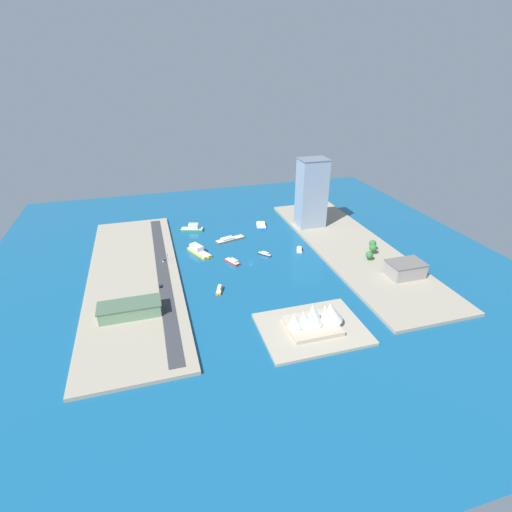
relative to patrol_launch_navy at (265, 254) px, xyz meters
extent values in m
plane|color=#145684|center=(15.75, 9.89, -1.19)|extent=(440.00, 440.00, 0.00)
cube|color=#9E937F|center=(-81.00, 9.89, 0.05)|extent=(70.00, 240.00, 2.48)
cube|color=#9E937F|center=(112.51, 9.89, 0.05)|extent=(70.00, 240.00, 2.48)
cube|color=#A89E89|center=(2.57, 110.53, -0.19)|extent=(66.74, 50.82, 2.00)
cube|color=#38383D|center=(89.72, 9.89, 1.37)|extent=(9.55, 228.00, 0.15)
cube|color=#1E284C|center=(0.10, -0.12, -0.58)|extent=(10.85, 12.22, 1.22)
cone|color=#1E284C|center=(4.52, -5.48, -0.58)|extent=(1.55, 1.55, 1.10)
cube|color=white|center=(-0.35, 0.43, 0.94)|extent=(6.32, 6.88, 1.82)
cube|color=beige|center=(0.10, -0.12, 0.08)|extent=(10.42, 11.73, 0.10)
cube|color=#2D8C4C|center=(54.75, -73.75, -0.10)|extent=(23.86, 14.59, 2.19)
cone|color=#2D8C4C|center=(66.04, -76.96, -0.10)|extent=(2.43, 2.43, 1.97)
cube|color=white|center=(53.22, -73.31, 3.53)|extent=(10.98, 9.06, 5.08)
cube|color=beige|center=(54.75, -73.75, 1.04)|extent=(22.91, 14.00, 0.10)
cube|color=red|center=(31.19, 6.40, -0.24)|extent=(11.24, 15.90, 1.90)
cone|color=red|center=(34.92, -0.92, -0.24)|extent=(2.30, 2.30, 1.71)
cube|color=white|center=(30.37, 8.00, 1.73)|extent=(7.07, 8.81, 2.06)
cube|color=beige|center=(31.19, 6.40, 0.75)|extent=(10.79, 15.26, 0.10)
cube|color=#999EA3|center=(-33.03, 0.85, -0.56)|extent=(9.01, 13.23, 1.27)
cone|color=#999EA3|center=(-35.37, -5.20, -0.56)|extent=(1.47, 1.47, 1.14)
cube|color=white|center=(-32.77, 1.52, 1.33)|extent=(5.39, 6.79, 2.52)
cube|color=beige|center=(-33.03, 0.85, 0.12)|extent=(8.65, 12.70, 0.10)
cube|color=orange|center=(50.92, 48.35, -0.22)|extent=(7.22, 11.62, 1.96)
cone|color=orange|center=(53.03, 54.03, -0.22)|extent=(2.26, 2.26, 1.76)
cube|color=white|center=(50.61, 47.52, 1.88)|extent=(4.21, 6.06, 2.23)
cube|color=beige|center=(50.92, 48.35, 0.81)|extent=(6.94, 11.16, 0.10)
cube|color=yellow|center=(55.64, -19.15, -0.04)|extent=(19.21, 28.56, 2.31)
cone|color=yellow|center=(49.57, -6.07, -0.04)|extent=(2.77, 2.77, 2.08)
cube|color=white|center=(57.41, -22.96, 3.45)|extent=(11.77, 14.95, 4.67)
cube|color=beige|center=(55.64, -19.15, 1.17)|extent=(18.44, 27.41, 0.10)
cube|color=brown|center=(22.47, -40.16, -0.52)|extent=(30.50, 15.15, 1.34)
cone|color=brown|center=(7.87, -44.38, -0.52)|extent=(1.49, 1.49, 1.21)
cube|color=white|center=(25.52, -39.28, 1.10)|extent=(12.96, 9.03, 1.91)
cube|color=beige|center=(22.47, -40.16, 0.20)|extent=(29.28, 14.54, 0.10)
cube|color=blue|center=(-16.07, -63.71, -0.25)|extent=(13.54, 19.96, 1.90)
cone|color=blue|center=(-13.94, -54.30, -0.25)|extent=(2.04, 2.04, 1.71)
cube|color=white|center=(-16.38, -65.09, 1.86)|extent=(9.00, 8.55, 2.31)
cube|color=beige|center=(-16.07, -63.71, 0.75)|extent=(13.00, 19.16, 0.10)
cube|color=slate|center=(114.57, 64.06, 5.37)|extent=(39.66, 16.14, 8.15)
cube|color=#47624A|center=(114.57, 64.06, 9.84)|extent=(41.24, 16.78, 0.80)
cube|color=#8C9EB2|center=(-64.19, -48.76, 35.16)|extent=(27.22, 21.00, 67.74)
cube|color=slate|center=(-64.19, -48.76, 69.43)|extent=(28.31, 21.84, 0.80)
cube|color=gray|center=(-94.23, 70.20, 6.91)|extent=(27.10, 18.63, 11.24)
cube|color=slate|center=(-94.23, 70.20, 12.93)|extent=(28.19, 19.37, 0.80)
cylinder|color=black|center=(88.83, -10.09, 1.76)|extent=(0.26, 0.65, 0.64)
cylinder|color=black|center=(87.32, -10.06, 1.76)|extent=(0.26, 0.65, 0.64)
cylinder|color=black|center=(88.90, -6.67, 1.76)|extent=(0.26, 0.65, 0.64)
cylinder|color=black|center=(87.39, -6.63, 1.76)|extent=(0.26, 0.65, 0.64)
cube|color=white|center=(88.11, -8.36, 2.08)|extent=(1.81, 4.92, 0.83)
cube|color=#262D38|center=(88.11, -8.12, 2.78)|extent=(1.56, 2.77, 0.58)
cylinder|color=black|center=(92.12, 34.78, 1.76)|extent=(0.28, 0.65, 0.64)
cylinder|color=black|center=(93.78, 34.84, 1.76)|extent=(0.28, 0.65, 0.64)
cylinder|color=black|center=(92.25, 31.83, 1.76)|extent=(0.28, 0.65, 0.64)
cylinder|color=black|center=(93.90, 31.90, 1.76)|extent=(0.28, 0.65, 0.64)
cube|color=black|center=(93.01, 33.34, 2.01)|extent=(2.03, 4.28, 0.71)
cube|color=#262D38|center=(93.02, 33.13, 2.65)|extent=(1.73, 2.42, 0.56)
cylinder|color=black|center=(84.06, -7.91, 4.04)|extent=(0.18, 0.18, 5.50)
cube|color=black|center=(84.06, -7.91, 7.29)|extent=(0.36, 0.36, 1.00)
sphere|color=red|center=(84.06, -7.91, 7.64)|extent=(0.24, 0.24, 0.24)
sphere|color=yellow|center=(84.06, -7.91, 7.29)|extent=(0.24, 0.24, 0.24)
sphere|color=green|center=(84.06, -7.91, 6.94)|extent=(0.24, 0.24, 0.24)
cube|color=#BCAD93|center=(2.57, 110.53, 2.31)|extent=(32.49, 27.27, 3.00)
cone|color=white|center=(-9.75, 110.53, 10.59)|extent=(16.16, 13.79, 15.98)
cone|color=white|center=(-6.04, 110.53, 10.41)|extent=(11.15, 8.95, 14.59)
cone|color=white|center=(2.57, 110.53, 11.18)|extent=(13.46, 11.58, 16.17)
cone|color=white|center=(8.76, 110.53, 9.33)|extent=(9.75, 8.39, 12.04)
cone|color=white|center=(15.31, 110.53, 9.41)|extent=(10.69, 9.42, 12.25)
cylinder|color=brown|center=(-94.19, 22.65, 3.34)|extent=(0.50, 0.50, 4.10)
sphere|color=#2D7233|center=(-94.19, 22.65, 7.95)|extent=(6.39, 6.39, 6.39)
cylinder|color=brown|center=(-90.38, 29.56, 3.11)|extent=(0.50, 0.50, 3.64)
sphere|color=#2D7233|center=(-90.38, 29.56, 7.57)|extent=(6.61, 6.61, 6.61)
cylinder|color=brown|center=(-81.12, 39.18, 2.63)|extent=(0.50, 0.50, 2.69)
sphere|color=#2D7233|center=(-81.12, 39.18, 6.49)|extent=(6.29, 6.29, 6.29)
camera|label=1|loc=(92.67, 290.24, 153.97)|focal=26.83mm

